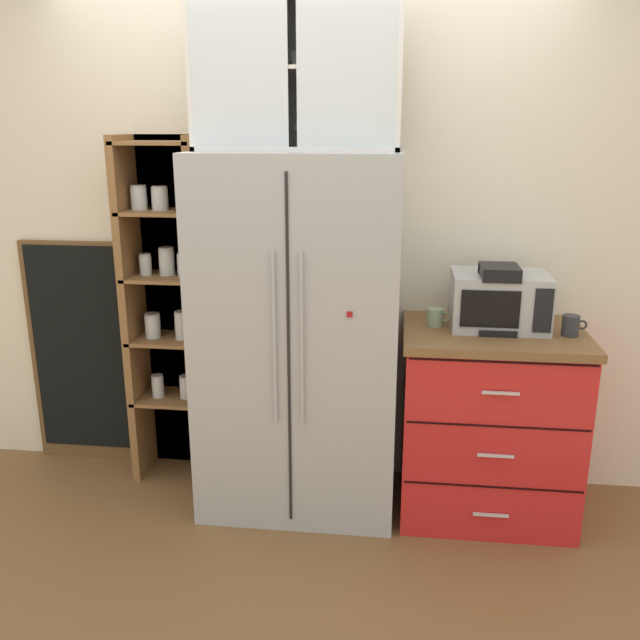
{
  "coord_description": "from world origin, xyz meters",
  "views": [
    {
      "loc": [
        0.47,
        -3.02,
        1.85
      ],
      "look_at": [
        0.1,
        0.04,
        0.96
      ],
      "focal_mm": 37.68,
      "sensor_mm": 36.0,
      "label": 1
    }
  ],
  "objects_px": {
    "refrigerator": "(299,337)",
    "bottle_green": "(494,304)",
    "coffee_maker": "(497,297)",
    "bottle_cobalt": "(495,300)",
    "mug_sage": "(435,317)",
    "mug_charcoal": "(571,325)",
    "chalkboard_menu": "(83,353)",
    "microwave": "(499,301)"
  },
  "relations": [
    {
      "from": "microwave",
      "to": "coffee_maker",
      "type": "bearing_deg",
      "value": -112.94
    },
    {
      "from": "microwave",
      "to": "bottle_cobalt",
      "type": "relative_size",
      "value": 1.54
    },
    {
      "from": "coffee_maker",
      "to": "microwave",
      "type": "bearing_deg",
      "value": 67.06
    },
    {
      "from": "coffee_maker",
      "to": "bottle_cobalt",
      "type": "distance_m",
      "value": 0.07
    },
    {
      "from": "bottle_green",
      "to": "bottle_cobalt",
      "type": "bearing_deg",
      "value": 90.0
    },
    {
      "from": "refrigerator",
      "to": "bottle_green",
      "type": "bearing_deg",
      "value": 4.77
    },
    {
      "from": "mug_sage",
      "to": "mug_charcoal",
      "type": "xyz_separation_m",
      "value": [
        0.6,
        -0.08,
        0.0
      ]
    },
    {
      "from": "coffee_maker",
      "to": "mug_sage",
      "type": "distance_m",
      "value": 0.3
    },
    {
      "from": "mug_sage",
      "to": "bottle_green",
      "type": "xyz_separation_m",
      "value": [
        0.27,
        0.03,
        0.06
      ]
    },
    {
      "from": "bottle_cobalt",
      "to": "microwave",
      "type": "bearing_deg",
      "value": -45.49
    },
    {
      "from": "refrigerator",
      "to": "bottle_cobalt",
      "type": "bearing_deg",
      "value": 4.93
    },
    {
      "from": "microwave",
      "to": "coffee_maker",
      "type": "relative_size",
      "value": 1.42
    },
    {
      "from": "mug_charcoal",
      "to": "coffee_maker",
      "type": "bearing_deg",
      "value": 170.55
    },
    {
      "from": "coffee_maker",
      "to": "bottle_cobalt",
      "type": "height_order",
      "value": "coffee_maker"
    },
    {
      "from": "mug_sage",
      "to": "bottle_green",
      "type": "distance_m",
      "value": 0.28
    },
    {
      "from": "bottle_green",
      "to": "chalkboard_menu",
      "type": "height_order",
      "value": "chalkboard_menu"
    },
    {
      "from": "coffee_maker",
      "to": "mug_sage",
      "type": "relative_size",
      "value": 2.78
    },
    {
      "from": "bottle_green",
      "to": "coffee_maker",
      "type": "bearing_deg",
      "value": -90.0
    },
    {
      "from": "bottle_green",
      "to": "mug_sage",
      "type": "bearing_deg",
      "value": -173.46
    },
    {
      "from": "chalkboard_menu",
      "to": "mug_sage",
      "type": "bearing_deg",
      "value": -7.29
    },
    {
      "from": "mug_charcoal",
      "to": "chalkboard_menu",
      "type": "xyz_separation_m",
      "value": [
        -2.51,
        0.33,
        -0.35
      ]
    },
    {
      "from": "mug_sage",
      "to": "bottle_cobalt",
      "type": "distance_m",
      "value": 0.29
    },
    {
      "from": "coffee_maker",
      "to": "bottle_cobalt",
      "type": "relative_size",
      "value": 1.09
    },
    {
      "from": "coffee_maker",
      "to": "bottle_cobalt",
      "type": "xyz_separation_m",
      "value": [
        -0.0,
        0.06,
        -0.03
      ]
    },
    {
      "from": "bottle_green",
      "to": "chalkboard_menu",
      "type": "bearing_deg",
      "value": 174.43
    },
    {
      "from": "microwave",
      "to": "mug_sage",
      "type": "bearing_deg",
      "value": -176.89
    },
    {
      "from": "coffee_maker",
      "to": "bottle_green",
      "type": "distance_m",
      "value": 0.08
    },
    {
      "from": "coffee_maker",
      "to": "mug_charcoal",
      "type": "relative_size",
      "value": 2.77
    },
    {
      "from": "mug_sage",
      "to": "chalkboard_menu",
      "type": "distance_m",
      "value": 1.96
    },
    {
      "from": "microwave",
      "to": "bottle_cobalt",
      "type": "distance_m",
      "value": 0.03
    },
    {
      "from": "mug_sage",
      "to": "coffee_maker",
      "type": "bearing_deg",
      "value": -5.45
    },
    {
      "from": "refrigerator",
      "to": "mug_sage",
      "type": "xyz_separation_m",
      "value": [
        0.65,
        0.05,
        0.11
      ]
    },
    {
      "from": "mug_sage",
      "to": "mug_charcoal",
      "type": "relative_size",
      "value": 1.0
    },
    {
      "from": "microwave",
      "to": "bottle_cobalt",
      "type": "bearing_deg",
      "value": 134.51
    },
    {
      "from": "microwave",
      "to": "mug_charcoal",
      "type": "xyz_separation_m",
      "value": [
        0.31,
        -0.1,
        -0.08
      ]
    },
    {
      "from": "chalkboard_menu",
      "to": "bottle_green",
      "type": "bearing_deg",
      "value": -5.57
    },
    {
      "from": "coffee_maker",
      "to": "bottle_green",
      "type": "height_order",
      "value": "coffee_maker"
    },
    {
      "from": "mug_sage",
      "to": "bottle_cobalt",
      "type": "bearing_deg",
      "value": 7.07
    },
    {
      "from": "mug_sage",
      "to": "chalkboard_menu",
      "type": "relative_size",
      "value": 0.09
    },
    {
      "from": "refrigerator",
      "to": "chalkboard_menu",
      "type": "height_order",
      "value": "refrigerator"
    },
    {
      "from": "microwave",
      "to": "mug_sage",
      "type": "distance_m",
      "value": 0.3
    },
    {
      "from": "coffee_maker",
      "to": "mug_charcoal",
      "type": "bearing_deg",
      "value": -9.45
    }
  ]
}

